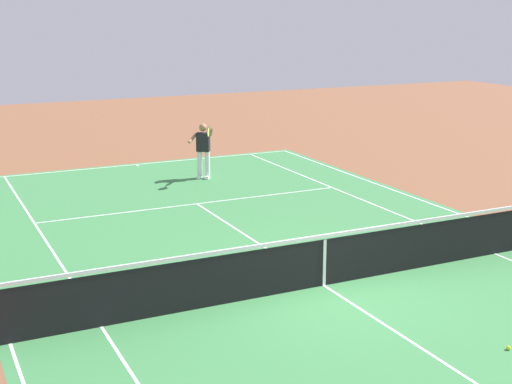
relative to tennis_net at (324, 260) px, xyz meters
The scene contains 6 objects.
ground_plane 0.49m from the tennis_net, ahead, with size 60.00×60.00×0.00m, color brown.
court_slab 0.49m from the tennis_net, ahead, with size 24.20×11.40×0.00m, color #387A42.
court_line_markings 0.49m from the tennis_net, ahead, with size 23.85×11.05×0.01m.
tennis_net is the anchor object (origin of this frame).
tennis_player_near 9.17m from the tennis_net, ahead, with size 1.18×0.75×1.70m.
tennis_ball 3.63m from the tennis_net, 161.69° to the right, with size 0.07×0.07×0.07m, color #CCE01E.
Camera 1 is at (-10.66, 6.50, 4.88)m, focal length 50.82 mm.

